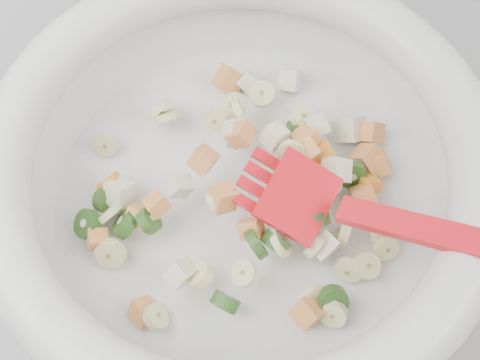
# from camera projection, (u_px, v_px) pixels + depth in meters

# --- Properties ---
(counter) EXTENTS (2.00, 0.60, 0.90)m
(counter) POSITION_uv_depth(u_px,v_px,m) (133.00, 272.00, 1.02)
(counter) COLOR #A0A1A5
(counter) RESTS_ON ground
(mixing_bowl) EXTENTS (0.52, 0.44, 0.16)m
(mixing_bowl) POSITION_uv_depth(u_px,v_px,m) (241.00, 171.00, 0.52)
(mixing_bowl) COLOR white
(mixing_bowl) RESTS_ON counter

